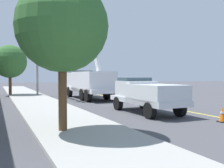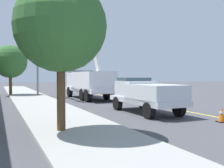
% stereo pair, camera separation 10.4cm
% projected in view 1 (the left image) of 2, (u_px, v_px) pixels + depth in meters
% --- Properties ---
extents(ground, '(120.00, 120.00, 0.00)m').
position_uv_depth(ground, '(117.00, 98.00, 24.90)').
color(ground, '#47474C').
extents(sidewalk_far_side, '(59.78, 13.41, 0.12)m').
position_uv_depth(sidewalk_far_side, '(35.00, 101.00, 21.76)').
color(sidewalk_far_side, '#9E9E99').
rests_on(sidewalk_far_side, ground).
extents(lane_centre_stripe, '(49.35, 8.37, 0.01)m').
position_uv_depth(lane_centre_stripe, '(117.00, 98.00, 24.90)').
color(lane_centre_stripe, yellow).
rests_on(lane_centre_stripe, ground).
extents(utility_bucket_truck, '(8.50, 3.86, 6.93)m').
position_uv_depth(utility_bucket_truck, '(88.00, 82.00, 24.37)').
color(utility_bucket_truck, white).
rests_on(utility_bucket_truck, ground).
extents(service_pickup_truck, '(5.87, 2.99, 2.06)m').
position_uv_depth(service_pickup_truck, '(147.00, 94.00, 15.06)').
color(service_pickup_truck, silver).
rests_on(service_pickup_truck, ground).
extents(passing_minivan, '(5.05, 2.66, 1.69)m').
position_uv_depth(passing_minivan, '(113.00, 85.00, 32.23)').
color(passing_minivan, silver).
rests_on(passing_minivan, ground).
extents(traffic_cone_leading, '(0.40, 0.40, 0.72)m').
position_uv_depth(traffic_cone_leading, '(222.00, 115.00, 12.17)').
color(traffic_cone_leading, black).
rests_on(traffic_cone_leading, ground).
extents(traffic_cone_mid_front, '(0.40, 0.40, 0.82)m').
position_uv_depth(traffic_cone_mid_front, '(91.00, 91.00, 28.93)').
color(traffic_cone_mid_front, black).
rests_on(traffic_cone_mid_front, ground).
extents(traffic_signal_mast, '(6.27, 1.27, 7.72)m').
position_uv_depth(traffic_signal_mast, '(40.00, 45.00, 25.33)').
color(traffic_signal_mast, gray).
rests_on(traffic_signal_mast, ground).
extents(street_tree_left, '(3.47, 3.47, 5.78)m').
position_uv_depth(street_tree_left, '(62.00, 27.00, 9.67)').
color(street_tree_left, brown).
rests_on(street_tree_left, ground).
extents(street_tree_right, '(3.57, 3.57, 5.48)m').
position_uv_depth(street_tree_right, '(10.00, 62.00, 27.92)').
color(street_tree_right, brown).
rests_on(street_tree_right, ground).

